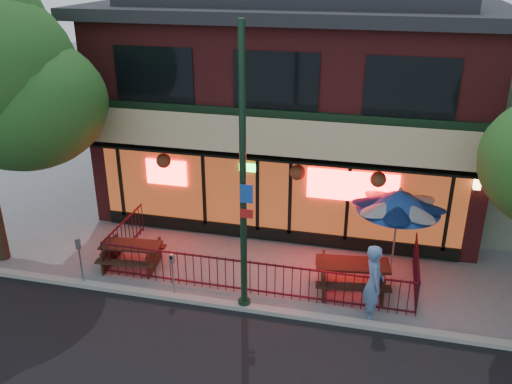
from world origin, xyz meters
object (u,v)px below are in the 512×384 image
at_px(picnic_table_right, 352,272).
at_px(parking_meter_far, 79,254).
at_px(picnic_table_left, 131,252).
at_px(patio_umbrella, 399,201).
at_px(pedestrian, 374,283).
at_px(parking_meter_near, 172,268).
at_px(street_light, 243,193).

xyz_separation_m(picnic_table_right, parking_meter_far, (-7.03, -1.46, 0.42)).
height_order(picnic_table_left, picnic_table_right, picnic_table_right).
bearing_deg(patio_umbrella, parking_meter_far, -161.62).
distance_m(picnic_table_left, picnic_table_right, 6.17).
relative_size(pedestrian, parking_meter_near, 1.59).
height_order(picnic_table_right, parking_meter_far, parking_meter_far).
relative_size(street_light, parking_meter_far, 4.94).
height_order(street_light, parking_meter_near, street_light).
bearing_deg(picnic_table_right, parking_meter_far, -168.27).
bearing_deg(patio_umbrella, parking_meter_near, -154.38).
distance_m(pedestrian, parking_meter_near, 5.01).
relative_size(picnic_table_right, parking_meter_near, 1.65).
bearing_deg(patio_umbrella, street_light, -143.78).
bearing_deg(pedestrian, picnic_table_left, 71.64).
bearing_deg(picnic_table_left, street_light, -17.64).
xyz_separation_m(patio_umbrella, pedestrian, (-0.47, -2.34, -1.17)).
bearing_deg(picnic_table_right, patio_umbrella, 49.81).
height_order(street_light, picnic_table_left, street_light).
distance_m(street_light, picnic_table_right, 3.92).
bearing_deg(parking_meter_far, picnic_table_right, 11.73).
distance_m(street_light, parking_meter_far, 4.97).
distance_m(picnic_table_right, pedestrian, 1.34).
relative_size(picnic_table_left, pedestrian, 0.89).
distance_m(picnic_table_left, patio_umbrella, 7.54).
bearing_deg(street_light, patio_umbrella, 36.22).
bearing_deg(picnic_table_right, parking_meter_near, -162.43).
xyz_separation_m(street_light, pedestrian, (3.12, 0.28, -2.15)).
relative_size(street_light, patio_umbrella, 2.74).
relative_size(parking_meter_near, parking_meter_far, 0.89).
bearing_deg(parking_meter_near, pedestrian, 3.20).
relative_size(picnic_table_right, pedestrian, 1.04).
height_order(parking_meter_near, parking_meter_far, parking_meter_far).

